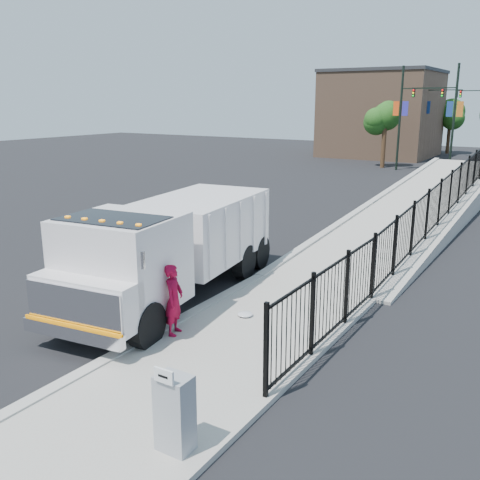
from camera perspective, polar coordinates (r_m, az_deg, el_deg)
The scene contains 16 objects.
ground at distance 13.57m, azimuth -6.38°, elevation -8.89°, with size 120.00×120.00×0.00m, color black.
sidewalk at distance 11.06m, azimuth -4.87°, elevation -14.26°, with size 3.55×12.00×0.12m, color #9E998E.
curb at distance 12.18m, azimuth -12.31°, elevation -11.59°, with size 0.30×12.00×0.16m, color #ADAAA3.
ramp at distance 26.88m, azimuth 19.03°, elevation 2.26°, with size 3.95×24.00×1.70m, color #9E998E.
iron_fence at distance 22.58m, azimuth 20.38°, elevation 2.23°, with size 0.10×28.00×1.80m, color black.
truck at distance 14.74m, azimuth -7.57°, elevation -0.45°, with size 3.65×8.52×2.83m.
worker at distance 12.46m, azimuth -7.07°, elevation -6.33°, with size 0.61×0.40×1.68m, color maroon.
utility_cabinet at distance 8.69m, azimuth -6.98°, elevation -17.86°, with size 0.55×0.40×1.25m, color gray.
arrow_sign at distance 8.17m, azimuth -8.13°, elevation -14.17°, with size 0.35×0.04×0.22m, color white.
debris at distance 13.63m, azimuth 0.55°, elevation -7.91°, with size 0.40×0.40×0.10m, color silver.
light_pole_0 at distance 44.67m, azimuth 17.10°, elevation 12.70°, with size 3.77×0.22×8.00m.
light_pole_1 at distance 43.00m, azimuth 21.47°, elevation 12.29°, with size 3.77×0.22×8.00m.
light_pole_2 at distance 52.21m, azimuth 19.28°, elevation 12.73°, with size 3.77×0.22×8.00m.
tree_0 at distance 46.03m, azimuth 15.24°, elevation 12.32°, with size 2.35×2.35×5.17m.
tree_2 at distance 60.69m, azimuth 21.55°, elevation 12.30°, with size 2.78×2.78×5.39m.
building at distance 56.29m, azimuth 14.86°, elevation 12.76°, with size 10.00×10.00×8.00m, color #8C664C.
Camera 1 is at (7.79, -9.71, 5.40)m, focal length 40.00 mm.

